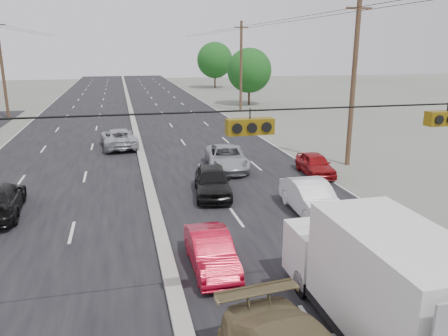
{
  "coord_description": "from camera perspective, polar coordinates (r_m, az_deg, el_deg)",
  "views": [
    {
      "loc": [
        -1.24,
        -9.02,
        7.11
      ],
      "look_at": [
        2.9,
        8.27,
        2.2
      ],
      "focal_mm": 35.0,
      "sensor_mm": 36.0,
      "label": 1
    }
  ],
  "objects": [
    {
      "name": "red_sedan",
      "position": [
        14.66,
        -1.72,
        -10.87
      ],
      "size": [
        1.31,
        3.73,
        1.23
      ],
      "primitive_type": "imported",
      "rotation": [
        0.0,
        0.0,
        -0.0
      ],
      "color": "#B50B23",
      "rests_on": "ground"
    },
    {
      "name": "tree_right_far",
      "position": [
        80.91,
        -1.21,
        13.91
      ],
      "size": [
        6.4,
        6.4,
        8.16
      ],
      "color": "#382619",
      "rests_on": "ground"
    },
    {
      "name": "oncoming_far",
      "position": [
        32.95,
        -13.61,
        3.8
      ],
      "size": [
        2.82,
        5.27,
        1.41
      ],
      "primitive_type": "imported",
      "rotation": [
        0.0,
        0.0,
        3.24
      ],
      "color": "#A5A6AC",
      "rests_on": "ground"
    },
    {
      "name": "utility_pole_left_c",
      "position": [
        50.33,
        -26.98,
        11.53
      ],
      "size": [
        1.6,
        0.3,
        10.0
      ],
      "color": "#422D1E",
      "rests_on": "ground"
    },
    {
      "name": "tree_right_mid",
      "position": [
        56.48,
        3.33,
        12.6
      ],
      "size": [
        5.6,
        5.6,
        7.14
      ],
      "color": "#382619",
      "rests_on": "ground"
    },
    {
      "name": "utility_pole_right_c",
      "position": [
        50.95,
        2.24,
        13.17
      ],
      "size": [
        1.6,
        0.3,
        10.0
      ],
      "color": "#422D1E",
      "rests_on": "ground"
    },
    {
      "name": "center_median",
      "position": [
        39.66,
        -11.52,
        4.95
      ],
      "size": [
        0.5,
        160.0,
        0.2
      ],
      "primitive_type": "cube",
      "color": "gray",
      "rests_on": "ground"
    },
    {
      "name": "queue_car_a",
      "position": [
        21.58,
        -1.53,
        -1.78
      ],
      "size": [
        2.28,
        4.45,
        1.45
      ],
      "primitive_type": "imported",
      "rotation": [
        0.0,
        0.0,
        -0.14
      ],
      "color": "black",
      "rests_on": "ground"
    },
    {
      "name": "box_truck",
      "position": [
        11.64,
        19.3,
        -13.61
      ],
      "size": [
        2.24,
        6.25,
        3.17
      ],
      "rotation": [
        0.0,
        0.0,
        0.0
      ],
      "color": "black",
      "rests_on": "ground"
    },
    {
      "name": "queue_car_c",
      "position": [
        26.31,
        0.34,
        1.33
      ],
      "size": [
        2.86,
        5.22,
        1.39
      ],
      "primitive_type": "imported",
      "rotation": [
        0.0,
        0.0,
        -0.11
      ],
      "color": "#94969B",
      "rests_on": "ground"
    },
    {
      "name": "road_surface",
      "position": [
        39.68,
        -11.51,
        4.81
      ],
      "size": [
        20.0,
        160.0,
        0.02
      ],
      "primitive_type": "cube",
      "color": "black",
      "rests_on": "ground"
    },
    {
      "name": "queue_car_b",
      "position": [
        19.56,
        11.32,
        -3.92
      ],
      "size": [
        1.67,
        4.45,
        1.45
      ],
      "primitive_type": "imported",
      "rotation": [
        0.0,
        0.0,
        -0.03
      ],
      "color": "white",
      "rests_on": "ground"
    },
    {
      "name": "utility_pole_right_b",
      "position": [
        27.74,
        16.54,
        10.68
      ],
      "size": [
        1.6,
        0.3,
        10.0
      ],
      "color": "#422D1E",
      "rests_on": "ground"
    },
    {
      "name": "queue_car_e",
      "position": [
        25.63,
        11.83,
        0.45
      ],
      "size": [
        1.77,
        3.78,
        1.25
      ],
      "primitive_type": "imported",
      "rotation": [
        0.0,
        0.0,
        -0.08
      ],
      "color": "maroon",
      "rests_on": "ground"
    },
    {
      "name": "traffic_signals",
      "position": [
        9.54,
        2.82,
        5.67
      ],
      "size": [
        25.0,
        0.3,
        0.54
      ],
      "color": "black",
      "rests_on": "ground"
    }
  ]
}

